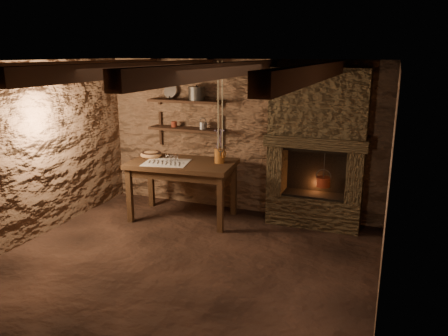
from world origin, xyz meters
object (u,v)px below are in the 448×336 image
at_px(work_table, 183,188).
at_px(iron_stockpot, 197,94).
at_px(wooden_bowl, 151,155).
at_px(red_pot, 323,181).
at_px(stoneware_jug, 220,149).

height_order(work_table, iron_stockpot, iron_stockpot).
relative_size(work_table, wooden_bowl, 4.79).
height_order(work_table, wooden_bowl, wooden_bowl).
bearing_deg(red_pot, work_table, -168.41).
distance_m(wooden_bowl, red_pot, 2.66).
distance_m(wooden_bowl, iron_stockpot, 1.19).
bearing_deg(stoneware_jug, work_table, -157.18).
xyz_separation_m(work_table, wooden_bowl, (-0.58, 0.09, 0.46)).
relative_size(work_table, stoneware_jug, 3.25).
relative_size(stoneware_jug, red_pot, 0.94).
distance_m(iron_stockpot, red_pot, 2.36).
height_order(iron_stockpot, red_pot, iron_stockpot).
distance_m(stoneware_jug, iron_stockpot, 1.01).
bearing_deg(iron_stockpot, wooden_bowl, -142.36).
bearing_deg(work_table, wooden_bowl, 166.24).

